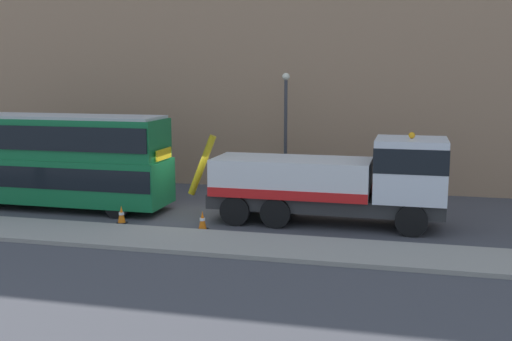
# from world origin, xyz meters

# --- Properties ---
(ground_plane) EXTENTS (120.00, 120.00, 0.00)m
(ground_plane) POSITION_xyz_m (0.00, 0.00, 0.00)
(ground_plane) COLOR #424247
(near_kerb) EXTENTS (60.00, 2.80, 0.15)m
(near_kerb) POSITION_xyz_m (0.00, -4.20, 0.07)
(near_kerb) COLOR gray
(near_kerb) RESTS_ON ground_plane
(building_facade) EXTENTS (60.00, 1.50, 16.00)m
(building_facade) POSITION_xyz_m (0.00, 7.21, 8.07)
(building_facade) COLOR #9E7A5B
(building_facade) RESTS_ON ground_plane
(recovery_tow_truck) EXTENTS (10.15, 2.70, 3.67)m
(recovery_tow_truck) POSITION_xyz_m (6.06, -0.31, 1.76)
(recovery_tow_truck) COLOR #2D2D2D
(recovery_tow_truck) RESTS_ON ground_plane
(double_decker_bus) EXTENTS (11.06, 2.62, 4.06)m
(double_decker_bus) POSITION_xyz_m (-6.57, -0.30, 2.23)
(double_decker_bus) COLOR #146B38
(double_decker_bus) RESTS_ON ground_plane
(traffic_cone_near_bus) EXTENTS (0.36, 0.36, 0.72)m
(traffic_cone_near_bus) POSITION_xyz_m (-2.13, -2.18, 0.34)
(traffic_cone_near_bus) COLOR orange
(traffic_cone_near_bus) RESTS_ON ground_plane
(traffic_cone_midway) EXTENTS (0.36, 0.36, 0.72)m
(traffic_cone_midway) POSITION_xyz_m (1.26, -2.33, 0.34)
(traffic_cone_midway) COLOR orange
(traffic_cone_midway) RESTS_ON ground_plane
(street_lamp) EXTENTS (0.36, 0.36, 5.83)m
(street_lamp) POSITION_xyz_m (2.97, 5.01, 3.47)
(street_lamp) COLOR #38383D
(street_lamp) RESTS_ON ground_plane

